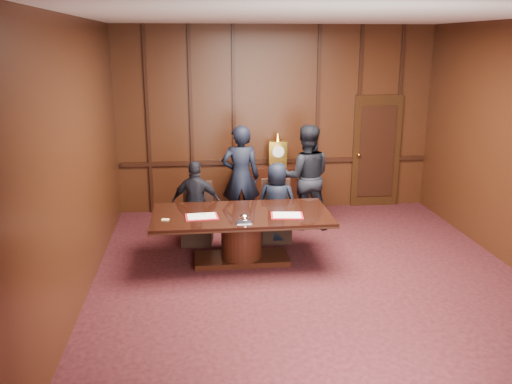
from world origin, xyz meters
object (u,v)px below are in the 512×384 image
conference_table (241,229)px  witness_right (306,177)px  signatory_left (197,203)px  sideboard (277,187)px  witness_left (241,177)px  signatory_right (277,202)px

conference_table → witness_right: (1.26, 1.45, 0.40)m
conference_table → signatory_left: signatory_left is taller
sideboard → witness_left: 1.22m
signatory_right → witness_right: (0.61, 0.65, 0.25)m
signatory_right → witness_right: size_ratio=0.72×
signatory_left → witness_right: bearing=-150.5°
witness_right → signatory_left: bearing=24.9°
signatory_right → witness_left: (-0.52, 0.76, 0.25)m
sideboard → signatory_left: (-1.55, -1.61, 0.21)m
signatory_left → conference_table: bearing=139.9°
signatory_left → signatory_right: bearing=-169.2°
conference_table → signatory_right: 1.04m
signatory_right → witness_left: witness_left is taller
conference_table → signatory_left: 1.05m
signatory_left → signatory_right: (1.30, 0.00, -0.03)m
signatory_left → witness_left: witness_left is taller
sideboard → signatory_right: sideboard is taller
conference_table → signatory_right: bearing=50.9°
signatory_left → witness_right: witness_right is taller
witness_left → signatory_left: bearing=47.2°
sideboard → witness_left: bearing=-132.4°
sideboard → signatory_right: (-0.25, -1.61, 0.18)m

